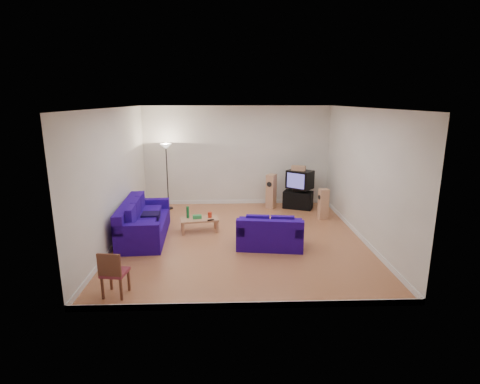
{
  "coord_description": "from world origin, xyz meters",
  "views": [
    {
      "loc": [
        -0.33,
        -8.82,
        3.39
      ],
      "look_at": [
        0.0,
        0.4,
        1.1
      ],
      "focal_mm": 28.0,
      "sensor_mm": 36.0,
      "label": 1
    }
  ],
  "objects_px": {
    "sofa_loveseat": "(270,236)",
    "tv_stand": "(298,200)",
    "coffee_table": "(199,220)",
    "television": "(300,179)",
    "sofa_three_seat": "(142,224)"
  },
  "relations": [
    {
      "from": "sofa_three_seat",
      "to": "tv_stand",
      "type": "distance_m",
      "value": 5.05
    },
    {
      "from": "sofa_three_seat",
      "to": "television",
      "type": "bearing_deg",
      "value": 116.3
    },
    {
      "from": "sofa_three_seat",
      "to": "coffee_table",
      "type": "distance_m",
      "value": 1.46
    },
    {
      "from": "coffee_table",
      "to": "television",
      "type": "bearing_deg",
      "value": 35.02
    },
    {
      "from": "sofa_loveseat",
      "to": "tv_stand",
      "type": "distance_m",
      "value": 3.47
    },
    {
      "from": "sofa_three_seat",
      "to": "coffee_table",
      "type": "height_order",
      "value": "sofa_three_seat"
    },
    {
      "from": "television",
      "to": "sofa_three_seat",
      "type": "bearing_deg",
      "value": -111.39
    },
    {
      "from": "tv_stand",
      "to": "coffee_table",
      "type": "bearing_deg",
      "value": -122.77
    },
    {
      "from": "sofa_loveseat",
      "to": "tv_stand",
      "type": "bearing_deg",
      "value": 76.31
    },
    {
      "from": "coffee_table",
      "to": "tv_stand",
      "type": "height_order",
      "value": "tv_stand"
    },
    {
      "from": "tv_stand",
      "to": "television",
      "type": "xyz_separation_m",
      "value": [
        0.04,
        0.04,
        0.66
      ]
    },
    {
      "from": "coffee_table",
      "to": "tv_stand",
      "type": "bearing_deg",
      "value": 34.82
    },
    {
      "from": "sofa_loveseat",
      "to": "coffee_table",
      "type": "xyz_separation_m",
      "value": [
        -1.73,
        1.15,
        0.02
      ]
    },
    {
      "from": "sofa_loveseat",
      "to": "tv_stand",
      "type": "height_order",
      "value": "sofa_loveseat"
    },
    {
      "from": "sofa_three_seat",
      "to": "television",
      "type": "xyz_separation_m",
      "value": [
        4.44,
        2.51,
        0.59
      ]
    }
  ]
}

